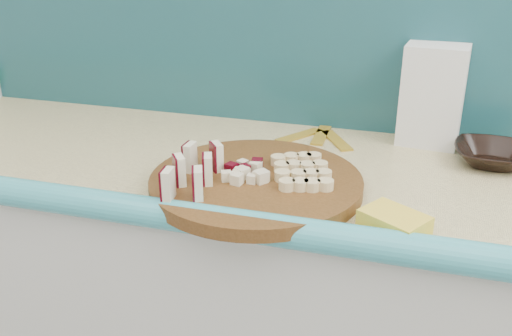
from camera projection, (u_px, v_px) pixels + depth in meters
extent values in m
cube|color=silver|center=(200.00, 314.00, 1.54)|extent=(2.20, 0.60, 0.88)
cube|color=tan|center=(193.00, 159.00, 1.36)|extent=(2.20, 0.60, 0.03)
cube|color=teal|center=(134.00, 216.00, 1.10)|extent=(2.20, 0.06, 0.03)
cube|color=teal|center=(230.00, 27.00, 1.51)|extent=(2.20, 0.02, 0.50)
cylinder|color=#43280E|center=(256.00, 183.00, 1.17)|extent=(0.56, 0.56, 0.03)
cube|color=#F0E6C0|center=(169.00, 184.00, 1.06)|extent=(0.03, 0.04, 0.06)
cube|color=#43040E|center=(163.00, 185.00, 1.06)|extent=(0.02, 0.04, 0.06)
cube|color=#F0E6C0|center=(180.00, 170.00, 1.12)|extent=(0.03, 0.04, 0.06)
cube|color=#43040E|center=(175.00, 170.00, 1.12)|extent=(0.02, 0.04, 0.06)
cube|color=#F0E6C0|center=(191.00, 157.00, 1.18)|extent=(0.03, 0.04, 0.06)
cube|color=#43040E|center=(186.00, 157.00, 1.18)|extent=(0.02, 0.04, 0.06)
cube|color=#F0E6C0|center=(199.00, 183.00, 1.06)|extent=(0.03, 0.04, 0.06)
cube|color=#43040E|center=(193.00, 184.00, 1.06)|extent=(0.02, 0.04, 0.06)
cube|color=#F0E6C0|center=(208.00, 169.00, 1.12)|extent=(0.03, 0.04, 0.06)
cube|color=#43040E|center=(204.00, 169.00, 1.12)|extent=(0.02, 0.04, 0.06)
cube|color=#F0E6C0|center=(217.00, 156.00, 1.19)|extent=(0.03, 0.04, 0.06)
cube|color=#43040E|center=(213.00, 157.00, 1.19)|extent=(0.02, 0.04, 0.06)
cube|color=beige|center=(248.00, 172.00, 1.16)|extent=(0.02, 0.02, 0.02)
cube|color=beige|center=(251.00, 171.00, 1.16)|extent=(0.02, 0.02, 0.02)
cube|color=#43040E|center=(252.00, 169.00, 1.18)|extent=(0.02, 0.02, 0.02)
cube|color=beige|center=(245.00, 170.00, 1.17)|extent=(0.02, 0.02, 0.02)
cube|color=beige|center=(243.00, 169.00, 1.18)|extent=(0.02, 0.02, 0.02)
cube|color=beige|center=(237.00, 168.00, 1.18)|extent=(0.02, 0.02, 0.02)
cube|color=beige|center=(238.00, 171.00, 1.17)|extent=(0.02, 0.02, 0.02)
cube|color=beige|center=(233.00, 171.00, 1.16)|extent=(0.02, 0.02, 0.02)
cube|color=#43040E|center=(228.00, 173.00, 1.16)|extent=(0.02, 0.02, 0.02)
cube|color=beige|center=(236.00, 174.00, 1.15)|extent=(0.02, 0.02, 0.02)
cube|color=beige|center=(235.00, 176.00, 1.14)|extent=(0.02, 0.02, 0.02)
cube|color=beige|center=(242.00, 174.00, 1.15)|extent=(0.02, 0.02, 0.02)
cube|color=beige|center=(244.00, 176.00, 1.14)|extent=(0.02, 0.02, 0.02)
cube|color=beige|center=(249.00, 177.00, 1.14)|extent=(0.02, 0.02, 0.02)
cube|color=#43040E|center=(247.00, 174.00, 1.15)|extent=(0.02, 0.02, 0.02)
cube|color=beige|center=(252.00, 174.00, 1.15)|extent=(0.02, 0.02, 0.02)
cylinder|color=#DEC387|center=(287.00, 185.00, 1.10)|extent=(0.03, 0.03, 0.02)
cylinder|color=#DEC387|center=(300.00, 185.00, 1.11)|extent=(0.03, 0.03, 0.02)
cylinder|color=#DEC387|center=(313.00, 184.00, 1.11)|extent=(0.03, 0.03, 0.02)
cylinder|color=#DEC387|center=(327.00, 184.00, 1.11)|extent=(0.03, 0.03, 0.02)
cylinder|color=#DEC387|center=(284.00, 176.00, 1.14)|extent=(0.03, 0.03, 0.02)
cylinder|color=#DEC387|center=(297.00, 176.00, 1.15)|extent=(0.03, 0.03, 0.02)
cylinder|color=#DEC387|center=(310.00, 175.00, 1.15)|extent=(0.03, 0.03, 0.02)
cylinder|color=#DEC387|center=(322.00, 175.00, 1.15)|extent=(0.03, 0.03, 0.02)
cylinder|color=#DEC387|center=(281.00, 168.00, 1.18)|extent=(0.03, 0.03, 0.02)
cylinder|color=#DEC387|center=(294.00, 167.00, 1.19)|extent=(0.03, 0.03, 0.02)
cylinder|color=#DEC387|center=(306.00, 167.00, 1.19)|extent=(0.03, 0.03, 0.02)
cylinder|color=#DEC387|center=(319.00, 166.00, 1.19)|extent=(0.03, 0.03, 0.02)
cylinder|color=#DEC387|center=(279.00, 160.00, 1.22)|extent=(0.03, 0.03, 0.02)
cylinder|color=#DEC387|center=(291.00, 159.00, 1.23)|extent=(0.03, 0.03, 0.02)
cylinder|color=#DEC387|center=(303.00, 159.00, 1.23)|extent=(0.03, 0.03, 0.02)
cylinder|color=#DEC387|center=(315.00, 158.00, 1.23)|extent=(0.03, 0.03, 0.02)
imported|color=black|center=(493.00, 156.00, 1.29)|extent=(0.18, 0.18, 0.04)
cube|color=white|center=(432.00, 96.00, 1.37)|extent=(0.15, 0.12, 0.24)
cube|color=yellow|center=(394.00, 222.00, 1.01)|extent=(0.14, 0.12, 0.03)
cube|color=gold|center=(299.00, 136.00, 1.46)|extent=(0.11, 0.13, 0.01)
cube|color=gold|center=(321.00, 135.00, 1.46)|extent=(0.03, 0.14, 0.01)
cube|color=gold|center=(337.00, 141.00, 1.43)|extent=(0.10, 0.14, 0.01)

